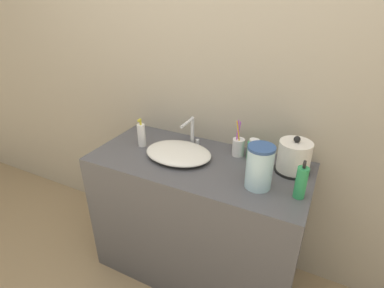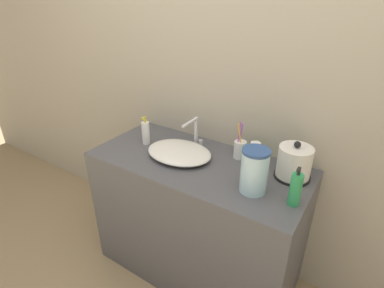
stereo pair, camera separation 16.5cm
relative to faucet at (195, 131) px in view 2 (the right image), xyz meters
name	(u,v)px [view 2 (the right image)]	position (x,y,z in m)	size (l,w,h in m)	color
wall_back	(227,67)	(0.12, 0.15, 0.37)	(6.00, 0.04, 2.60)	#ADA38E
vanity_counter	(197,219)	(0.12, -0.15, -0.52)	(1.23, 0.57, 0.83)	#4C4C51
sink_basin	(179,152)	(-0.01, -0.16, -0.08)	(0.39, 0.30, 0.05)	silver
faucet	(195,131)	(0.00, 0.00, 0.00)	(0.06, 0.15, 0.18)	silver
electric_kettle	(294,164)	(0.61, -0.02, -0.02)	(0.18, 0.18, 0.20)	black
toothbrush_cup	(240,149)	(0.29, 0.02, -0.05)	(0.07, 0.07, 0.22)	silver
lotion_bottle	(295,189)	(0.67, -0.24, -0.02)	(0.05, 0.05, 0.19)	#2D9956
shampoo_bottle	(255,153)	(0.38, 0.01, -0.05)	(0.07, 0.07, 0.12)	#2D9956
mouthwash_bottle	(146,133)	(-0.27, -0.14, -0.03)	(0.05, 0.05, 0.18)	white
water_pitcher	(254,171)	(0.48, -0.24, 0.01)	(0.13, 0.13, 0.22)	#B2DBEA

